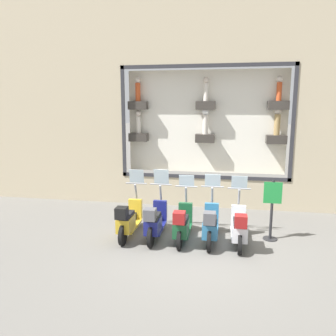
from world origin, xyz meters
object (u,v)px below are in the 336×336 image
object	(u,v)px
scooter_teal_1	(210,225)
scooter_yellow_4	(128,220)
scooter_green_2	(182,224)
shop_sign_post	(272,208)
scooter_white_0	(239,228)
scooter_navy_3	(155,221)

from	to	relation	value
scooter_teal_1	scooter_yellow_4	size ratio (longest dim) A/B	1.00
scooter_green_2	scooter_teal_1	bearing A→B (deg)	-89.25
scooter_green_2	shop_sign_post	distance (m)	2.33
scooter_teal_1	shop_sign_post	world-z (taller)	scooter_teal_1
scooter_teal_1	scooter_yellow_4	world-z (taller)	scooter_yellow_4
scooter_teal_1	scooter_white_0	bearing A→B (deg)	-90.66
scooter_navy_3	scooter_yellow_4	size ratio (longest dim) A/B	1.00
scooter_teal_1	scooter_navy_3	distance (m)	1.42
scooter_white_0	scooter_green_2	bearing A→B (deg)	90.05
shop_sign_post	scooter_white_0	bearing A→B (deg)	122.50
scooter_white_0	shop_sign_post	size ratio (longest dim) A/B	1.14
shop_sign_post	scooter_green_2	bearing A→B (deg)	103.15
scooter_green_2	scooter_yellow_4	world-z (taller)	scooter_yellow_4
scooter_green_2	scooter_navy_3	bearing A→B (deg)	89.00
scooter_white_0	scooter_teal_1	distance (m)	0.71
scooter_white_0	shop_sign_post	world-z (taller)	scooter_white_0
scooter_teal_1	scooter_yellow_4	xyz separation A→B (m)	(0.00, 2.13, 0.00)
scooter_teal_1	scooter_yellow_4	bearing A→B (deg)	89.94
scooter_navy_3	scooter_yellow_4	bearing A→B (deg)	90.06
shop_sign_post	scooter_yellow_4	bearing A→B (deg)	97.96
scooter_green_2	shop_sign_post	bearing A→B (deg)	-76.85
scooter_teal_1	scooter_navy_3	world-z (taller)	scooter_navy_3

